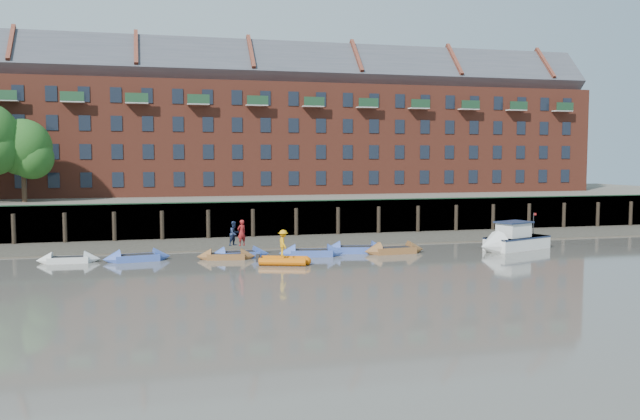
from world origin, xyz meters
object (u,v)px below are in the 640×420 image
object	(u,v)px
rowboat_2	(226,256)
motor_launch	(507,241)
person_rower_a	(242,233)
rowboat_6	(394,250)
rowboat_1	(137,258)
rowboat_3	(239,255)
rib_tender	(286,261)
rowboat_0	(68,260)
rowboat_4	(311,253)
person_rower_b	(234,233)
person_rib_crew	(283,243)
rowboat_5	(356,250)

from	to	relation	value
rowboat_2	motor_launch	size ratio (longest dim) A/B	0.59
rowboat_2	person_rower_a	xyz separation A→B (m)	(1.20, 0.52, 1.60)
rowboat_6	motor_launch	bearing A→B (deg)	-6.92
rowboat_1	rowboat_2	xyz separation A→B (m)	(6.17, -0.72, -0.02)
rowboat_1	rowboat_3	bearing A→B (deg)	-10.79
rowboat_6	rib_tender	distance (m)	9.55
rowboat_3	rowboat_0	bearing A→B (deg)	172.72
rowboat_4	person_rower_b	bearing A→B (deg)	-177.68
rowboat_6	person_rib_crew	xyz separation A→B (m)	(-9.20, -3.05, 1.23)
rowboat_0	rowboat_2	xyz separation A→B (m)	(10.77, -1.14, -0.00)
rowboat_6	rib_tender	bearing A→B (deg)	-164.46
rowboat_6	rib_tender	xyz separation A→B (m)	(-9.04, -3.07, 0.01)
rowboat_5	rib_tender	size ratio (longest dim) A/B	1.43
person_rower_b	rowboat_1	bearing A→B (deg)	142.31
person_rower_a	person_rib_crew	distance (m)	4.54
rowboat_3	rowboat_6	bearing A→B (deg)	-7.87
rowboat_6	motor_launch	distance (m)	9.24
rowboat_3	rowboat_5	world-z (taller)	rowboat_5
rowboat_2	rowboat_5	distance (m)	10.00
rowboat_5	rowboat_2	bearing A→B (deg)	-164.34
rowboat_5	person_rower_a	world-z (taller)	person_rower_a
rowboat_0	rowboat_1	xyz separation A→B (m)	(4.60, -0.42, 0.02)
rowboat_0	rib_tender	distance (m)	15.13
person_rower_a	person_rower_b	distance (m)	0.54
rowboat_0	rowboat_5	bearing A→B (deg)	0.27
rowboat_0	motor_launch	world-z (taller)	motor_launch
rib_tender	rowboat_2	bearing A→B (deg)	156.79
rowboat_2	person_rower_a	world-z (taller)	person_rower_a
rib_tender	person_rower_b	bearing A→B (deg)	145.89
rowboat_3	rowboat_4	size ratio (longest dim) A/B	0.91
rowboat_3	rib_tender	xyz separation A→B (m)	(2.65, -3.87, 0.03)
rowboat_0	rowboat_1	distance (m)	4.62
rib_tender	person_rib_crew	xyz separation A→B (m)	(-0.16, 0.02, 1.21)
rib_tender	person_rib_crew	bearing A→B (deg)	-167.75
rowboat_2	rowboat_4	distance (m)	6.27
rowboat_5	rib_tender	distance (m)	7.56
rowboat_4	rib_tender	distance (m)	4.23
rowboat_1	motor_launch	world-z (taller)	motor_launch
motor_launch	person_rower_b	distance (m)	21.30
rowboat_3	motor_launch	distance (m)	20.96
rowboat_1	rib_tender	distance (m)	10.66
rowboat_3	rib_tender	distance (m)	4.69
rowboat_3	rowboat_6	distance (m)	11.72
rowboat_4	rowboat_5	bearing A→B (deg)	22.29
rowboat_5	person_rower_b	xyz separation A→B (m)	(-9.29, -0.07, 1.51)
person_rower_b	person_rib_crew	xyz separation A→B (m)	(2.81, -4.05, -0.29)
rowboat_0	rib_tender	world-z (taller)	rowboat_0
rowboat_1	motor_launch	bearing A→B (deg)	-12.06
rowboat_3	person_rower_a	world-z (taller)	person_rower_a
rowboat_1	rib_tender	xyz separation A→B (m)	(9.82, -4.13, 0.02)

